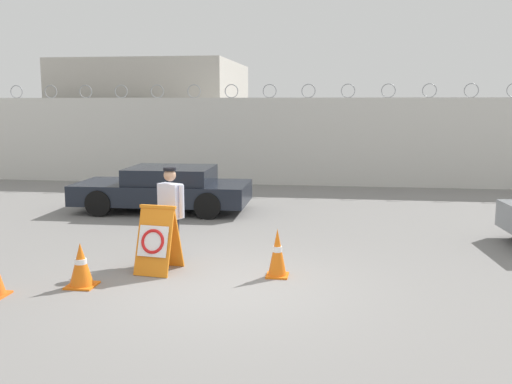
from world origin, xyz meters
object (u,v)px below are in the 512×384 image
at_px(parked_car_front_coupe, 165,189).
at_px(traffic_cone_far, 277,253).
at_px(barricade_sign, 157,239).
at_px(traffic_cone_near, 81,265).
at_px(security_guard, 171,210).

bearing_deg(parked_car_front_coupe, traffic_cone_far, 122.54).
height_order(barricade_sign, traffic_cone_near, barricade_sign).
distance_m(barricade_sign, parked_car_front_coupe, 5.44).
bearing_deg(traffic_cone_far, security_guard, 162.29).
distance_m(traffic_cone_far, parked_car_front_coupe, 6.28).
bearing_deg(security_guard, traffic_cone_near, 83.10).
xyz_separation_m(barricade_sign, traffic_cone_far, (1.99, 0.00, -0.16)).
relative_size(traffic_cone_near, traffic_cone_far, 0.87).
bearing_deg(barricade_sign, traffic_cone_far, 8.47).
relative_size(security_guard, traffic_cone_near, 2.44).
relative_size(barricade_sign, traffic_cone_far, 1.42).
bearing_deg(traffic_cone_far, parked_car_front_coupe, 123.40).
bearing_deg(barricade_sign, traffic_cone_near, -126.92).
bearing_deg(parked_car_front_coupe, traffic_cone_near, 94.14).
height_order(security_guard, traffic_cone_near, security_guard).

